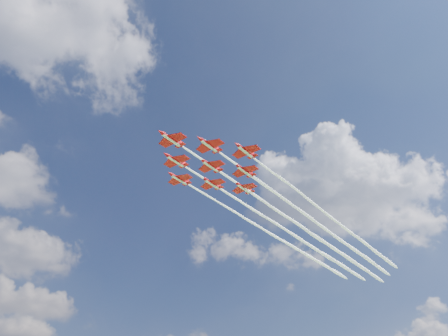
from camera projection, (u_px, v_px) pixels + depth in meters
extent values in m
cylinder|color=red|center=(172.00, 139.00, 128.83)|extent=(7.62, 3.42, 1.06)
cone|color=red|center=(160.00, 132.00, 125.62)|extent=(2.15, 1.61, 1.06)
cone|color=red|center=(182.00, 146.00, 131.85)|extent=(1.67, 1.36, 0.96)
ellipsoid|color=black|center=(167.00, 135.00, 127.78)|extent=(2.17, 1.46, 0.69)
cube|color=red|center=(173.00, 140.00, 129.13)|extent=(5.69, 9.35, 0.13)
cube|color=red|center=(180.00, 145.00, 131.40)|extent=(2.36, 3.70, 0.12)
cube|color=red|center=(181.00, 143.00, 131.99)|extent=(1.50, 0.61, 1.73)
cube|color=silver|center=(171.00, 141.00, 128.58)|extent=(7.11, 3.08, 0.12)
cylinder|color=red|center=(209.00, 145.00, 131.41)|extent=(7.62, 3.42, 1.06)
cone|color=red|center=(199.00, 138.00, 128.20)|extent=(2.15, 1.61, 1.06)
cone|color=red|center=(219.00, 152.00, 134.43)|extent=(1.67, 1.36, 0.96)
ellipsoid|color=black|center=(205.00, 141.00, 130.36)|extent=(2.17, 1.46, 0.69)
cube|color=red|center=(210.00, 146.00, 131.71)|extent=(5.69, 9.35, 0.13)
cube|color=red|center=(217.00, 151.00, 133.98)|extent=(2.36, 3.70, 0.12)
cube|color=red|center=(218.00, 149.00, 134.57)|extent=(1.50, 0.61, 1.73)
cube|color=silver|center=(209.00, 147.00, 131.15)|extent=(7.11, 3.08, 0.12)
cylinder|color=red|center=(176.00, 161.00, 138.55)|extent=(7.62, 3.42, 1.06)
cone|color=red|center=(165.00, 154.00, 135.34)|extent=(2.15, 1.61, 1.06)
cone|color=red|center=(185.00, 167.00, 141.57)|extent=(1.67, 1.36, 0.96)
ellipsoid|color=black|center=(172.00, 157.00, 137.50)|extent=(2.17, 1.46, 0.69)
cube|color=red|center=(177.00, 161.00, 138.85)|extent=(5.69, 9.35, 0.13)
cube|color=red|center=(184.00, 166.00, 141.12)|extent=(2.36, 3.70, 0.12)
cube|color=red|center=(184.00, 164.00, 141.71)|extent=(1.50, 0.61, 1.73)
cube|color=silver|center=(176.00, 162.00, 138.30)|extent=(7.11, 3.08, 0.12)
cylinder|color=red|center=(246.00, 151.00, 133.99)|extent=(7.62, 3.42, 1.06)
cone|color=red|center=(236.00, 144.00, 130.78)|extent=(2.15, 1.61, 1.06)
cone|color=red|center=(254.00, 157.00, 137.01)|extent=(1.67, 1.36, 0.96)
ellipsoid|color=black|center=(242.00, 147.00, 132.93)|extent=(2.17, 1.46, 0.69)
cube|color=red|center=(246.00, 152.00, 134.28)|extent=(5.69, 9.35, 0.13)
cube|color=red|center=(253.00, 156.00, 136.56)|extent=(2.36, 3.70, 0.12)
cube|color=red|center=(253.00, 154.00, 137.15)|extent=(1.50, 0.61, 1.73)
cube|color=silver|center=(246.00, 152.00, 133.73)|extent=(7.11, 3.08, 0.12)
cylinder|color=red|center=(211.00, 166.00, 141.13)|extent=(7.62, 3.42, 1.06)
cone|color=red|center=(201.00, 159.00, 137.92)|extent=(2.15, 1.61, 1.06)
cone|color=red|center=(219.00, 172.00, 144.15)|extent=(1.67, 1.36, 0.96)
ellipsoid|color=black|center=(207.00, 162.00, 140.08)|extent=(2.17, 1.46, 0.69)
cube|color=red|center=(212.00, 167.00, 141.43)|extent=(5.69, 9.35, 0.13)
cube|color=red|center=(218.00, 171.00, 143.70)|extent=(2.36, 3.70, 0.12)
cube|color=red|center=(219.00, 169.00, 144.29)|extent=(1.50, 0.61, 1.73)
cube|color=silver|center=(211.00, 167.00, 140.88)|extent=(7.11, 3.08, 0.12)
cylinder|color=red|center=(179.00, 179.00, 148.28)|extent=(7.62, 3.42, 1.06)
cone|color=red|center=(170.00, 173.00, 145.06)|extent=(2.15, 1.61, 1.06)
cone|color=red|center=(188.00, 184.00, 151.29)|extent=(1.67, 1.36, 0.96)
ellipsoid|color=black|center=(176.00, 176.00, 147.22)|extent=(2.17, 1.46, 0.69)
cube|color=red|center=(180.00, 180.00, 148.57)|extent=(5.69, 9.35, 0.13)
cube|color=red|center=(187.00, 184.00, 150.85)|extent=(2.36, 3.70, 0.12)
cube|color=red|center=(187.00, 182.00, 151.43)|extent=(1.50, 0.61, 1.73)
cube|color=silver|center=(179.00, 180.00, 148.02)|extent=(7.11, 3.08, 0.12)
cylinder|color=red|center=(245.00, 171.00, 143.71)|extent=(7.62, 3.42, 1.06)
cone|color=red|center=(236.00, 165.00, 140.50)|extent=(2.15, 1.61, 1.06)
cone|color=red|center=(252.00, 176.00, 146.73)|extent=(1.67, 1.36, 0.96)
ellipsoid|color=black|center=(241.00, 167.00, 142.66)|extent=(2.17, 1.46, 0.69)
cube|color=red|center=(245.00, 171.00, 144.01)|extent=(5.69, 9.35, 0.13)
cube|color=red|center=(251.00, 175.00, 146.28)|extent=(2.36, 3.70, 0.12)
cube|color=red|center=(251.00, 174.00, 146.87)|extent=(1.50, 0.61, 1.73)
cube|color=silver|center=(245.00, 172.00, 143.45)|extent=(7.11, 3.08, 0.12)
cylinder|color=red|center=(212.00, 184.00, 150.85)|extent=(7.62, 3.42, 1.06)
cone|color=red|center=(203.00, 178.00, 147.64)|extent=(2.15, 1.61, 1.06)
cone|color=red|center=(220.00, 189.00, 153.87)|extent=(1.67, 1.36, 0.96)
ellipsoid|color=black|center=(209.00, 180.00, 149.80)|extent=(2.17, 1.46, 0.69)
cube|color=red|center=(213.00, 184.00, 151.15)|extent=(5.69, 9.35, 0.13)
cube|color=red|center=(219.00, 188.00, 153.42)|extent=(2.36, 3.70, 0.12)
cube|color=red|center=(219.00, 186.00, 154.01)|extent=(1.50, 0.61, 1.73)
cube|color=silver|center=(212.00, 185.00, 150.60)|extent=(7.11, 3.08, 0.12)
cylinder|color=red|center=(244.00, 188.00, 153.43)|extent=(7.62, 3.42, 1.06)
cone|color=red|center=(236.00, 182.00, 150.22)|extent=(2.15, 1.61, 1.06)
cone|color=red|center=(251.00, 193.00, 156.45)|extent=(1.67, 1.36, 0.96)
ellipsoid|color=black|center=(241.00, 185.00, 152.38)|extent=(2.17, 1.46, 0.69)
cube|color=red|center=(245.00, 189.00, 153.73)|extent=(5.69, 9.35, 0.13)
cube|color=red|center=(250.00, 192.00, 156.00)|extent=(2.36, 3.70, 0.12)
cube|color=red|center=(250.00, 190.00, 156.59)|extent=(1.50, 0.61, 1.73)
cube|color=silver|center=(244.00, 189.00, 153.18)|extent=(7.11, 3.08, 0.12)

